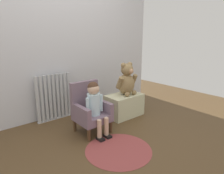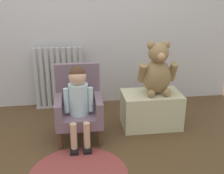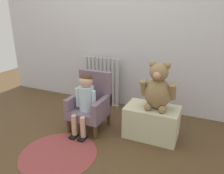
# 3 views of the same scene
# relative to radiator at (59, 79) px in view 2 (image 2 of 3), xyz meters

# --- Properties ---
(ground_plane) EXTENTS (6.00, 6.00, 0.00)m
(ground_plane) POSITION_rel_radiator_xyz_m (0.15, -1.12, -0.35)
(ground_plane) COLOR #4E3820
(radiator) EXTENTS (0.56, 0.05, 0.70)m
(radiator) POSITION_rel_radiator_xyz_m (0.00, 0.00, 0.00)
(radiator) COLOR #B4B7BA
(radiator) RESTS_ON ground_plane
(child_armchair) EXTENTS (0.41, 0.41, 0.67)m
(child_armchair) POSITION_rel_radiator_xyz_m (0.20, -0.67, -0.05)
(child_armchair) COLOR slate
(child_armchair) RESTS_ON ground_plane
(child_figure) EXTENTS (0.25, 0.35, 0.70)m
(child_figure) POSITION_rel_radiator_xyz_m (0.20, -0.78, 0.10)
(child_figure) COLOR silver
(child_figure) RESTS_ON ground_plane
(low_bench) EXTENTS (0.57, 0.35, 0.35)m
(low_bench) POSITION_rel_radiator_xyz_m (0.91, -0.58, -0.17)
(low_bench) COLOR beige
(low_bench) RESTS_ON ground_plane
(large_teddy_bear) EXTENTS (0.37, 0.26, 0.51)m
(large_teddy_bear) POSITION_rel_radiator_xyz_m (0.95, -0.58, 0.22)
(large_teddy_bear) COLOR olive
(large_teddy_bear) RESTS_ON low_bench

